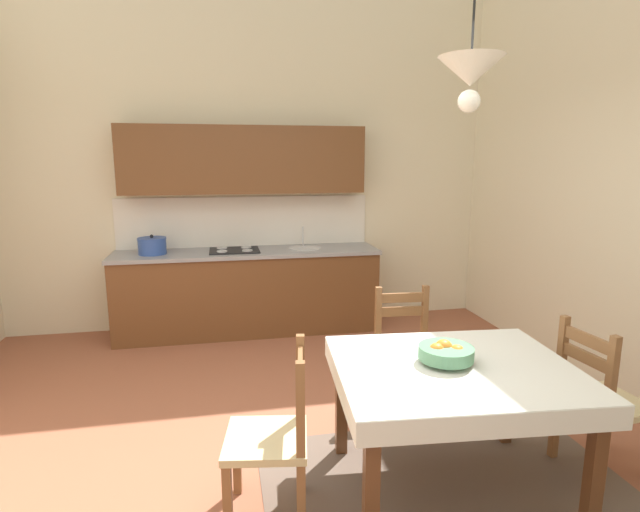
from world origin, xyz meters
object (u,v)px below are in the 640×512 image
dining_chair_tv_side (274,437)px  dining_table (454,386)px  pendant_lamp (471,73)px  kitchen_cabinetry (247,254)px  dining_chair_window_side (600,402)px  dining_chair_kitchen_side (406,356)px  fruit_bowl (446,353)px

dining_chair_tv_side → dining_table: bearing=0.1°
pendant_lamp → dining_chair_tv_side: bearing=179.3°
kitchen_cabinetry → dining_chair_window_side: size_ratio=3.00×
dining_chair_window_side → dining_chair_kitchen_side: same height
pendant_lamp → dining_table: bearing=55.0°
kitchen_cabinetry → dining_table: bearing=-72.2°
fruit_bowl → pendant_lamp: 1.45m
dining_chair_kitchen_side → dining_chair_tv_side: same height
kitchen_cabinetry → dining_chair_kitchen_side: 2.35m
dining_table → dining_chair_tv_side: dining_chair_tv_side is taller
dining_chair_kitchen_side → pendant_lamp: pendant_lamp is taller
kitchen_cabinetry → dining_chair_tv_side: 3.00m
dining_chair_window_side → pendant_lamp: (-0.95, -0.01, 1.82)m
dining_chair_window_side → dining_chair_tv_side: same height
dining_table → dining_chair_kitchen_side: size_ratio=1.48×
dining_chair_kitchen_side → kitchen_cabinetry: bearing=116.4°
fruit_bowl → dining_chair_window_side: bearing=-2.4°
kitchen_cabinetry → fruit_bowl: bearing=-72.6°
kitchen_cabinetry → pendant_lamp: (0.95, -2.98, 1.41)m
dining_chair_window_side → dining_chair_tv_side: bearing=-180.0°
kitchen_cabinetry → fruit_bowl: (0.92, -2.93, -0.04)m
dining_table → dining_chair_window_side: (0.94, -0.00, -0.19)m
dining_chair_window_side → dining_chair_tv_side: size_ratio=1.00×
pendant_lamp → kitchen_cabinetry: bearing=107.6°
dining_table → dining_chair_kitchen_side: dining_chair_kitchen_side is taller
dining_table → dining_chair_window_side: size_ratio=1.48×
dining_table → pendant_lamp: size_ratio=1.71×
dining_chair_window_side → pendant_lamp: pendant_lamp is taller
dining_chair_kitchen_side → dining_chair_tv_side: (-1.06, -0.90, 0.00)m
fruit_bowl → pendant_lamp: (0.03, -0.05, 1.45)m
dining_table → kitchen_cabinetry: bearing=107.8°
dining_table → fruit_bowl: (-0.04, 0.04, 0.18)m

